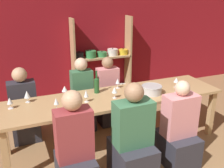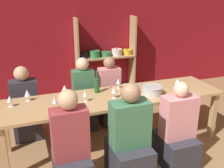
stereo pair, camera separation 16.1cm
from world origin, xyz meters
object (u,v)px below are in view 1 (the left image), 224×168
object	(u,v)px
person_near_a	(178,134)
wine_glass_red_e	(178,86)
wine_glass_red_b	(129,88)
person_near_c	(75,155)
shelf_unit	(103,68)
wine_glass_red_a	(118,81)
person_near_b	(132,146)
dining_table	(115,101)
wine_glass_white_a	(65,89)
person_far_a	(83,103)
wine_glass_white_b	(56,102)
wine_glass_empty_b	(176,80)
wine_glass_red_d	(27,95)
person_far_c	(24,113)
wine_bottle_green	(97,84)
mixing_bowl	(152,89)
wine_glass_red_c	(10,101)
person_far_b	(108,99)
wine_glass_empty_a	(114,90)
wine_glass_white_c	(86,94)

from	to	relation	value
person_near_a	wine_glass_red_e	bearing A→B (deg)	58.54
wine_glass_red_b	person_near_c	distance (m)	1.26
shelf_unit	wine_glass_red_a	bearing A→B (deg)	-102.44
wine_glass_red_b	wine_glass_red_e	xyz separation A→B (m)	(0.70, -0.18, -0.01)
person_near_b	dining_table	bearing A→B (deg)	82.66
wine_glass_red_e	person_near_b	world-z (taller)	person_near_b
wine_glass_white_a	person_far_a	size ratio (longest dim) A/B	0.14
person_near_b	wine_glass_white_b	bearing A→B (deg)	140.52
person_far_a	person_near_c	bearing A→B (deg)	70.26
wine_glass_empty_b	wine_glass_red_d	xyz separation A→B (m)	(-2.19, 0.28, -0.00)
wine_glass_red_b	wine_glass_empty_b	distance (m)	0.82
person_far_a	person_far_c	bearing A→B (deg)	-3.46
wine_bottle_green	mixing_bowl	bearing A→B (deg)	-24.65
shelf_unit	wine_glass_white_a	world-z (taller)	shelf_unit
wine_glass_red_c	person_near_a	bearing A→B (deg)	-23.15
wine_glass_white_a	person_far_b	world-z (taller)	person_far_b
wine_glass_red_a	person_near_c	xyz separation A→B (m)	(-0.95, -0.98, -0.43)
shelf_unit	person_near_a	xyz separation A→B (m)	(0.08, -2.59, -0.20)
dining_table	wine_bottle_green	distance (m)	0.36
person_far_b	wine_bottle_green	bearing A→B (deg)	53.17
person_near_b	person_near_a	bearing A→B (deg)	5.09
wine_glass_red_c	wine_glass_red_e	xyz separation A→B (m)	(2.29, -0.35, 0.01)
wine_glass_red_d	person_far_b	xyz separation A→B (m)	(1.33, 0.45, -0.45)
person_near_c	person_near_b	bearing A→B (deg)	-6.90
shelf_unit	person_far_c	size ratio (longest dim) A/B	1.48
person_near_a	wine_glass_red_b	bearing A→B (deg)	120.40
wine_glass_white_b	person_far_a	bearing A→B (deg)	55.53
wine_bottle_green	person_near_a	world-z (taller)	person_near_a
wine_glass_white_a	dining_table	bearing A→B (deg)	-19.26
person_near_b	person_far_b	size ratio (longest dim) A/B	1.07
wine_glass_red_a	person_near_a	world-z (taller)	person_near_a
person_far_c	wine_glass_empty_b	bearing A→B (deg)	161.78
wine_glass_red_a	wine_glass_red_c	size ratio (longest dim) A/B	1.02
mixing_bowl	wine_glass_empty_a	distance (m)	0.57
wine_glass_red_e	person_far_c	distance (m)	2.36
dining_table	person_near_c	xyz separation A→B (m)	(-0.78, -0.70, -0.24)
shelf_unit	wine_glass_red_b	world-z (taller)	shelf_unit
wine_glass_red_a	wine_glass_empty_a	world-z (taller)	wine_glass_empty_a
wine_glass_white_c	wine_glass_white_b	bearing A→B (deg)	-164.18
person_near_a	person_near_b	xyz separation A→B (m)	(-0.70, -0.06, 0.04)
wine_glass_red_a	wine_glass_red_d	xyz separation A→B (m)	(-1.33, -0.03, 0.00)
person_far_b	wine_glass_red_d	bearing A→B (deg)	18.65
person_far_b	wine_glass_red_a	bearing A→B (deg)	89.98
wine_glass_red_b	wine_glass_empty_a	distance (m)	0.23
wine_glass_red_a	dining_table	bearing A→B (deg)	-120.86
wine_glass_red_b	person_near_c	size ratio (longest dim) A/B	0.13
person_near_a	person_near_b	distance (m)	0.70
person_near_b	person_far_b	xyz separation A→B (m)	(0.27, 1.48, -0.02)
wine_glass_empty_a	person_far_a	xyz separation A→B (m)	(-0.27, 0.71, -0.44)
wine_glass_red_c	wine_glass_red_a	bearing A→B (deg)	5.61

